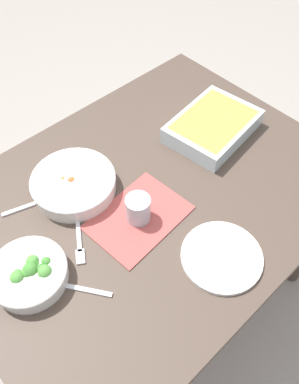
{
  "coord_description": "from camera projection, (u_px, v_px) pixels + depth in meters",
  "views": [
    {
      "loc": [
        0.5,
        0.54,
        1.68
      ],
      "look_at": [
        0.0,
        0.0,
        0.74
      ],
      "focal_mm": 36.72,
      "sensor_mm": 36.0,
      "label": 1
    }
  ],
  "objects": [
    {
      "name": "ground_plane",
      "position": [
        150.0,
        292.0,
        1.78
      ],
      "size": [
        6.0,
        6.0,
        0.0
      ],
      "primitive_type": "plane",
      "color": "#9E9389"
    },
    {
      "name": "dining_table",
      "position": [
        150.0,
        209.0,
        1.26
      ],
      "size": [
        1.2,
        0.9,
        0.74
      ],
      "color": "#4C3D33",
      "rests_on": "ground_plane"
    },
    {
      "name": "placemat",
      "position": [
        138.0,
        217.0,
        1.13
      ],
      "size": [
        0.3,
        0.22,
        0.0
      ],
      "primitive_type": "cube",
      "rotation": [
        0.0,
        0.0,
        0.08
      ],
      "color": "#B24C47",
      "rests_on": "dining_table"
    },
    {
      "name": "stew_bowl",
      "position": [
        74.0,
        183.0,
        1.17
      ],
      "size": [
        0.26,
        0.26,
        0.06
      ],
      "color": "silver",
      "rests_on": "dining_table"
    },
    {
      "name": "broccoli_bowl",
      "position": [
        30.0,
        274.0,
        0.99
      ],
      "size": [
        0.2,
        0.2,
        0.07
      ],
      "color": "silver",
      "rests_on": "dining_table"
    },
    {
      "name": "baking_dish",
      "position": [
        213.0,
        125.0,
        1.32
      ],
      "size": [
        0.33,
        0.26,
        0.06
      ],
      "color": "silver",
      "rests_on": "dining_table"
    },
    {
      "name": "drink_cup",
      "position": [
        138.0,
        210.0,
        1.1
      ],
      "size": [
        0.07,
        0.07,
        0.08
      ],
      "color": "#B2BCC6",
      "rests_on": "dining_table"
    },
    {
      "name": "side_plate",
      "position": [
        222.0,
        257.0,
        1.05
      ],
      "size": [
        0.22,
        0.22,
        0.01
      ],
      "primitive_type": "cylinder",
      "color": "white",
      "rests_on": "dining_table"
    },
    {
      "name": "spoon_by_stew",
      "position": [
        40.0,
        202.0,
        1.16
      ],
      "size": [
        0.17,
        0.07,
        0.01
      ],
      "color": "silver",
      "rests_on": "dining_table"
    },
    {
      "name": "spoon_by_broccoli",
      "position": [
        69.0,
        286.0,
        1.0
      ],
      "size": [
        0.12,
        0.15,
        0.01
      ],
      "color": "silver",
      "rests_on": "dining_table"
    },
    {
      "name": "fork_on_table",
      "position": [
        79.0,
        240.0,
        1.08
      ],
      "size": [
        0.11,
        0.16,
        0.01
      ],
      "color": "silver",
      "rests_on": "dining_table"
    }
  ]
}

